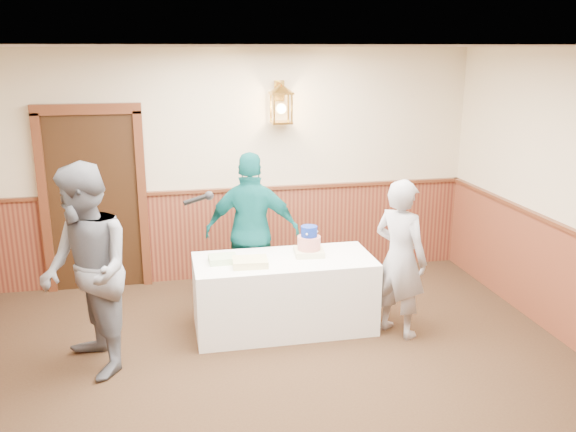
% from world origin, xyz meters
% --- Properties ---
extents(room_shell, '(6.02, 7.02, 2.81)m').
position_xyz_m(room_shell, '(-0.05, 0.45, 1.52)').
color(room_shell, beige).
rests_on(room_shell, ground).
extents(display_table, '(1.80, 0.80, 0.75)m').
position_xyz_m(display_table, '(0.35, 1.90, 0.38)').
color(display_table, white).
rests_on(display_table, ground).
extents(tiered_cake, '(0.32, 0.32, 0.30)m').
position_xyz_m(tiered_cake, '(0.62, 1.97, 0.87)').
color(tiered_cake, beige).
rests_on(tiered_cake, display_table).
extents(sheet_cake_yellow, '(0.35, 0.28, 0.07)m').
position_xyz_m(sheet_cake_yellow, '(-0.02, 1.77, 0.78)').
color(sheet_cake_yellow, '#FFFE98').
rests_on(sheet_cake_yellow, display_table).
extents(sheet_cake_green, '(0.28, 0.23, 0.06)m').
position_xyz_m(sheet_cake_green, '(-0.26, 1.92, 0.78)').
color(sheet_cake_green, '#ACD899').
rests_on(sheet_cake_green, display_table).
extents(interviewer, '(1.64, 1.12, 1.88)m').
position_xyz_m(interviewer, '(-1.49, 1.39, 0.94)').
color(interviewer, slate).
rests_on(interviewer, ground).
extents(baker, '(0.64, 0.69, 1.59)m').
position_xyz_m(baker, '(1.44, 1.55, 0.80)').
color(baker, '#99989E').
rests_on(baker, ground).
extents(assistant_p, '(1.09, 0.64, 1.74)m').
position_xyz_m(assistant_p, '(0.12, 2.49, 0.87)').
color(assistant_p, '#0D5A5A').
rests_on(assistant_p, ground).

